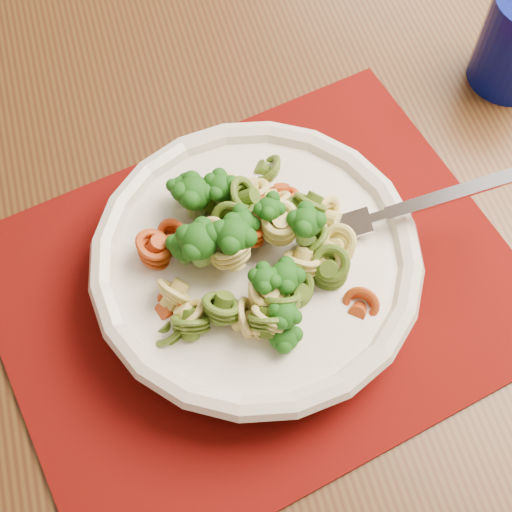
{
  "coord_description": "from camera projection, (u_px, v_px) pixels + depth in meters",
  "views": [
    {
      "loc": [
        -0.49,
        -1.04,
        1.24
      ],
      "look_at": [
        -0.51,
        -0.79,
        0.76
      ],
      "focal_mm": 50.0,
      "sensor_mm": 36.0,
      "label": 1
    }
  ],
  "objects": [
    {
      "name": "dining_table",
      "position": [
        197.0,
        296.0,
        0.68
      ],
      "size": [
        1.55,
        1.28,
        0.72
      ],
      "rotation": [
        0.0,
        0.0,
        0.37
      ],
      "color": "#4B3115",
      "rests_on": "ground"
    },
    {
      "name": "pasta_bowl",
      "position": [
        256.0,
        262.0,
        0.55
      ],
      "size": [
        0.25,
        0.25,
        0.05
      ],
      "color": "white",
      "rests_on": "placemat"
    },
    {
      "name": "fork",
      "position": [
        354.0,
        224.0,
        0.54
      ],
      "size": [
        0.18,
        0.07,
        0.08
      ],
      "primitive_type": null,
      "rotation": [
        0.0,
        -0.35,
        0.25
      ],
      "color": "silver",
      "rests_on": "pasta_bowl"
    },
    {
      "name": "placemat",
      "position": [
        259.0,
        289.0,
        0.57
      ],
      "size": [
        0.51,
        0.48,
        0.0
      ],
      "primitive_type": "cube",
      "rotation": [
        0.0,
        0.0,
        0.57
      ],
      "color": "#600408",
      "rests_on": "dining_table"
    },
    {
      "name": "pasta_broccoli_heap",
      "position": [
        256.0,
        252.0,
        0.53
      ],
      "size": [
        0.22,
        0.22,
        0.06
      ],
      "primitive_type": null,
      "color": "#E2D270",
      "rests_on": "pasta_bowl"
    }
  ]
}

